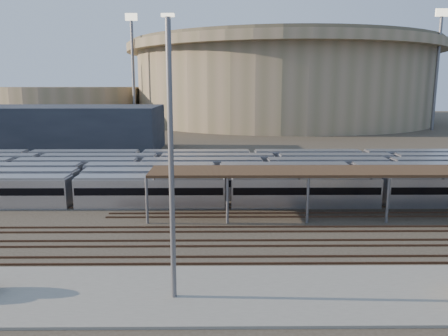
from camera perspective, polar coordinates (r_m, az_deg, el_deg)
ground at (r=46.02m, az=-0.25°, el=-7.70°), size 420.00×420.00×0.00m
apron at (r=32.45m, az=-9.32°, el=-15.87°), size 50.00×9.00×0.20m
subway_trains at (r=63.56m, az=2.82°, el=-0.86°), size 121.44×23.90×3.60m
inspection_shed at (r=53.44m, az=24.03°, el=-0.53°), size 60.30×6.00×5.30m
empty_tracks at (r=41.28m, az=-0.21°, el=-9.78°), size 170.00×9.62×0.18m
stadium at (r=185.39m, az=7.42°, el=11.23°), size 124.00×124.00×32.50m
secondary_arena at (r=183.82m, az=-19.70°, el=7.75°), size 56.00×56.00×14.00m
service_building at (r=105.05m, az=-19.95°, el=4.87°), size 42.00×20.00×10.00m
floodlight_0 at (r=156.64m, az=-11.79°, el=12.74°), size 4.00×1.00×38.40m
floodlight_2 at (r=160.01m, az=26.09°, el=11.85°), size 4.00×1.00×38.40m
floodlight_3 at (r=203.99m, az=-3.36°, el=12.42°), size 4.00×1.00×38.40m
yard_light_pole at (r=28.63m, az=-6.92°, el=0.75°), size 0.82×0.36×18.69m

